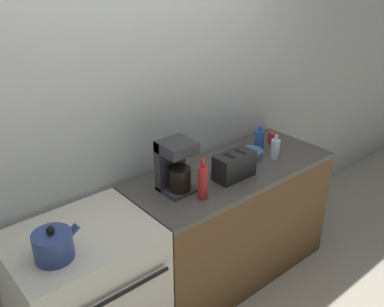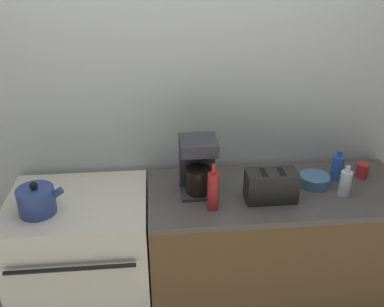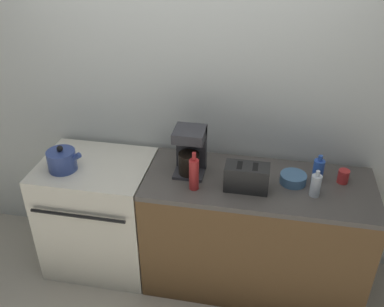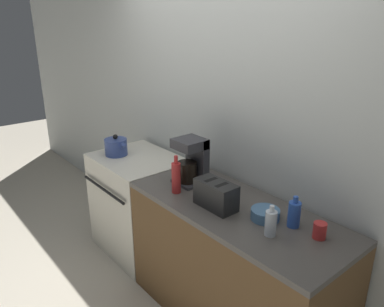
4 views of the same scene
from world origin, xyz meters
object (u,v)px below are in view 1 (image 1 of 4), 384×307
object	(u,v)px
stove	(88,296)
cup_red	(272,138)
kettle	(54,245)
bottle_blue	(259,140)
bottle_clear	(275,149)
toaster	(234,166)
bottle_red	(203,182)
bowl	(251,154)
coffee_maker	(175,165)

from	to	relation	value
stove	cup_red	distance (m)	1.81
kettle	bottle_blue	xyz separation A→B (m)	(1.75, 0.20, 0.01)
stove	bottle_clear	world-z (taller)	bottle_clear
toaster	bottle_red	size ratio (longest dim) A/B	1.05
stove	bottle_blue	distance (m)	1.65
kettle	bowl	world-z (taller)	kettle
bottle_red	cup_red	bearing A→B (deg)	14.94
stove	coffee_maker	size ratio (longest dim) A/B	2.67
kettle	cup_red	bearing A→B (deg)	6.13
bottle_clear	kettle	bearing A→B (deg)	-179.37
coffee_maker	toaster	bearing A→B (deg)	-18.39
bottle_blue	cup_red	distance (m)	0.17
bottle_blue	bowl	distance (m)	0.18
bottle_clear	stove	bearing A→B (deg)	176.94
bowl	toaster	bearing A→B (deg)	-157.30
coffee_maker	bottle_clear	distance (m)	0.85
bottle_red	bottle_clear	bearing A→B (deg)	5.29
bottle_blue	bottle_red	bearing A→B (deg)	-162.54
kettle	bottle_clear	distance (m)	1.72
toaster	bowl	size ratio (longest dim) A/B	1.62
cup_red	toaster	bearing A→B (deg)	-162.72
toaster	cup_red	xyz separation A→B (m)	(0.63, 0.20, -0.04)
cup_red	bottle_clear	bearing A→B (deg)	-136.14
bottle_clear	bowl	xyz separation A→B (m)	(-0.13, 0.12, -0.04)
toaster	stove	bearing A→B (deg)	175.22
bowl	bottle_clear	bearing A→B (deg)	-41.23
coffee_maker	bowl	bearing A→B (deg)	-0.48
toaster	bowl	xyz separation A→B (m)	(0.30, 0.13, -0.06)
stove	bottle_blue	xyz separation A→B (m)	(1.57, 0.10, 0.53)
coffee_maker	bowl	distance (m)	0.72
stove	coffee_maker	world-z (taller)	coffee_maker
toaster	coffee_maker	xyz separation A→B (m)	(-0.40, 0.13, 0.08)
coffee_maker	bottle_clear	bearing A→B (deg)	-8.36
cup_red	bowl	bearing A→B (deg)	-168.05
bottle_blue	cup_red	xyz separation A→B (m)	(0.17, 0.01, -0.03)
kettle	coffee_maker	bearing A→B (deg)	9.15
bottle_red	bowl	xyz separation A→B (m)	(0.64, 0.19, -0.08)
toaster	bottle_clear	distance (m)	0.44
stove	bottle_clear	distance (m)	1.63
toaster	cup_red	size ratio (longest dim) A/B	3.05
kettle	bowl	xyz separation A→B (m)	(1.59, 0.14, -0.04)
bottle_blue	bowl	world-z (taller)	bottle_blue
toaster	bottle_blue	xyz separation A→B (m)	(0.46, 0.19, -0.01)
toaster	bottle_blue	distance (m)	0.50
cup_red	kettle	bearing A→B (deg)	-173.87
bottle_red	coffee_maker	bearing A→B (deg)	107.97
stove	bowl	world-z (taller)	bowl
stove	bottle_clear	xyz separation A→B (m)	(1.54, -0.08, 0.52)
kettle	coffee_maker	world-z (taller)	coffee_maker
kettle	bottle_red	distance (m)	0.95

